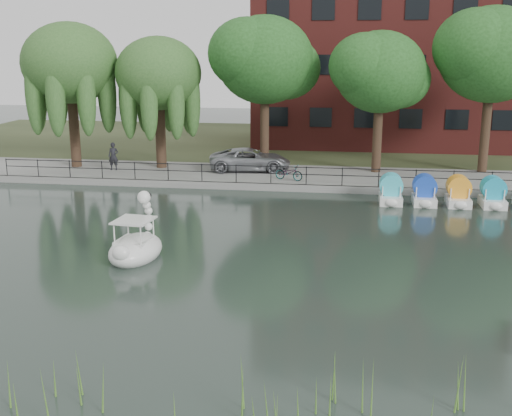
% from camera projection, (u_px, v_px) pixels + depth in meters
% --- Properties ---
extents(ground_plane, '(120.00, 120.00, 0.00)m').
position_uv_depth(ground_plane, '(227.00, 268.00, 23.73)').
color(ground_plane, '#36473D').
extents(promenade, '(40.00, 6.00, 0.40)m').
position_uv_depth(promenade, '(276.00, 177.00, 39.02)').
color(promenade, gray).
rests_on(promenade, ground_plane).
extents(kerb, '(40.00, 0.25, 0.40)m').
position_uv_depth(kerb, '(270.00, 187.00, 36.19)').
color(kerb, gray).
rests_on(kerb, ground_plane).
extents(land_strip, '(60.00, 22.00, 0.36)m').
position_uv_depth(land_strip, '(296.00, 143.00, 52.44)').
color(land_strip, '#47512D').
rests_on(land_strip, ground_plane).
extents(railing, '(32.00, 0.05, 1.00)m').
position_uv_depth(railing, '(271.00, 170.00, 36.15)').
color(railing, black).
rests_on(railing, promenade).
extents(apartment_building, '(20.00, 10.07, 18.00)m').
position_uv_depth(apartment_building, '(389.00, 26.00, 49.15)').
color(apartment_building, '#4C1E16').
rests_on(apartment_building, land_strip).
extents(willow_left, '(5.88, 5.88, 9.01)m').
position_uv_depth(willow_left, '(70.00, 63.00, 39.66)').
color(willow_left, '#473323').
rests_on(willow_left, promenade).
extents(willow_mid, '(5.32, 5.32, 8.15)m').
position_uv_depth(willow_mid, '(158.00, 74.00, 39.53)').
color(willow_mid, '#473323').
rests_on(willow_mid, promenade).
extents(broadleaf_center, '(6.00, 6.00, 9.25)m').
position_uv_depth(broadleaf_center, '(265.00, 60.00, 39.37)').
color(broadleaf_center, '#473323').
rests_on(broadleaf_center, promenade).
extents(broadleaf_right, '(5.40, 5.40, 8.32)m').
position_uv_depth(broadleaf_right, '(380.00, 73.00, 38.08)').
color(broadleaf_right, '#473323').
rests_on(broadleaf_right, promenade).
extents(broadleaf_far, '(6.30, 6.30, 9.71)m').
position_uv_depth(broadleaf_far, '(492.00, 55.00, 37.87)').
color(broadleaf_far, '#473323').
rests_on(broadleaf_far, promenade).
extents(minivan, '(3.42, 6.06, 1.60)m').
position_uv_depth(minivan, '(250.00, 158.00, 39.69)').
color(minivan, gray).
rests_on(minivan, promenade).
extents(bicycle, '(1.16, 1.82, 1.00)m').
position_uv_depth(bicycle, '(289.00, 172.00, 36.99)').
color(bicycle, gray).
rests_on(bicycle, promenade).
extents(pedestrian, '(0.77, 0.57, 1.98)m').
position_uv_depth(pedestrian, '(113.00, 154.00, 39.87)').
color(pedestrian, black).
rests_on(pedestrian, promenade).
extents(swan_boat, '(2.13, 3.09, 2.46)m').
position_uv_depth(swan_boat, '(136.00, 244.00, 24.75)').
color(swan_boat, white).
rests_on(swan_boat, ground_plane).
extents(pedal_boat_row, '(9.65, 1.70, 1.40)m').
position_uv_depth(pedal_boat_row, '(476.00, 194.00, 32.69)').
color(pedal_boat_row, white).
rests_on(pedal_boat_row, ground_plane).
extents(reed_bank, '(24.00, 2.40, 1.20)m').
position_uv_depth(reed_bank, '(235.00, 391.00, 14.20)').
color(reed_bank, '#669938').
rests_on(reed_bank, ground_plane).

